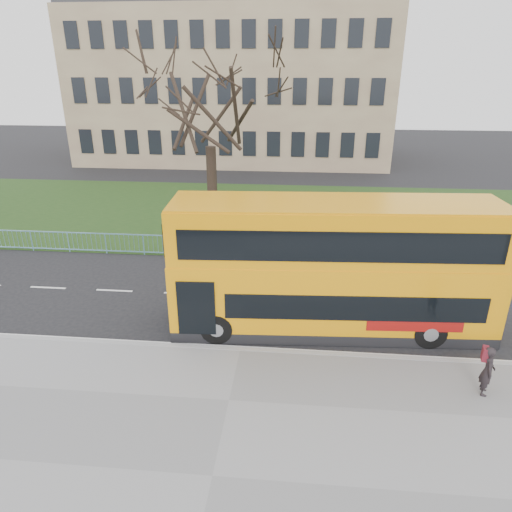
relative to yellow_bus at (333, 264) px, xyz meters
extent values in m
plane|color=black|center=(-3.07, -0.39, -2.53)|extent=(120.00, 120.00, 0.00)
cube|color=slate|center=(-3.07, -7.14, -2.47)|extent=(80.00, 10.50, 0.12)
cube|color=gray|center=(-3.07, -1.94, -2.46)|extent=(80.00, 0.20, 0.14)
cube|color=#1A3814|center=(-3.07, 13.91, -2.49)|extent=(80.00, 15.40, 0.08)
cube|color=#846A54|center=(-8.07, 34.61, 4.47)|extent=(30.00, 15.00, 14.00)
cube|color=orange|center=(0.00, 0.01, -1.10)|extent=(11.40, 3.30, 2.09)
cube|color=orange|center=(0.00, 0.01, 0.13)|extent=(11.40, 3.30, 0.36)
cube|color=orange|center=(0.00, 0.01, 1.25)|extent=(11.34, 3.24, 1.88)
cube|color=black|center=(0.72, -1.30, -1.02)|extent=(8.68, 0.52, 0.91)
cube|color=black|center=(0.07, -1.31, 1.16)|extent=(10.35, 0.61, 1.02)
cylinder|color=black|center=(-3.95, -1.42, -1.97)|extent=(1.13, 0.36, 1.12)
cylinder|color=black|center=(3.33, -1.02, -1.97)|extent=(1.13, 0.36, 1.12)
imported|color=black|center=(4.28, -3.49, -1.64)|extent=(0.50, 0.64, 1.54)
camera|label=1|loc=(-1.32, -14.85, 6.39)|focal=32.00mm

